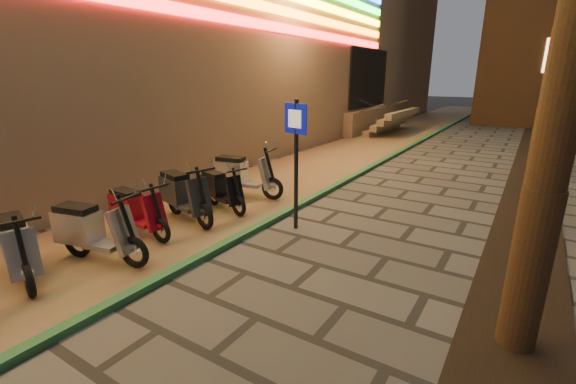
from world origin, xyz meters
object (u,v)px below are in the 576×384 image
Objects in this scene: scooter_7 at (182,194)px; scooter_8 at (220,189)px; pedestrian_sign at (296,147)px; scooter_6 at (135,210)px; scooter_4 at (17,246)px; scooter_5 at (91,231)px; scooter_9 at (241,174)px.

scooter_7 is 0.95m from scooter_8.
pedestrian_sign reaches higher than scooter_6.
scooter_5 reaches higher than scooter_4.
scooter_6 is 0.88× the size of scooter_7.
pedestrian_sign is at bearing -36.44° from scooter_9.
pedestrian_sign is 2.66m from scooter_7.
pedestrian_sign is at bearing 11.61° from scooter_8.
pedestrian_sign is at bearing 39.96° from scooter_6.
pedestrian_sign is 1.37× the size of scooter_9.
scooter_5 is (0.44, 0.90, 0.03)m from scooter_4.
scooter_9 is at bearing 116.12° from scooter_8.
pedestrian_sign reaches higher than scooter_4.
scooter_6 is at bearing 94.76° from scooter_5.
scooter_7 reaches higher than scooter_4.
scooter_7 is at bearing 102.59° from scooter_4.
scooter_4 is 1.00m from scooter_5.
scooter_9 is (0.13, 3.00, 0.08)m from scooter_6.
scooter_7 is 1.93m from scooter_9.
pedestrian_sign is 1.56× the size of scooter_4.
pedestrian_sign is 1.42× the size of scooter_7.
scooter_5 is at bearing -69.57° from scooter_6.
scooter_8 is at bearing -88.91° from scooter_9.
scooter_9 reaches higher than scooter_6.
scooter_8 is at bearing 82.48° from scooter_6.
scooter_8 is (-2.08, 0.11, -1.17)m from pedestrian_sign.
scooter_9 is (0.00, 1.93, 0.02)m from scooter_7.
scooter_4 is 3.06m from scooter_7.
scooter_9 reaches higher than scooter_8.
scooter_8 is (0.34, 2.00, -0.02)m from scooter_6.
scooter_4 is 1.04× the size of scooter_6.
scooter_6 is 1.04× the size of scooter_8.
scooter_9 is at bearing 104.05° from scooter_4.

